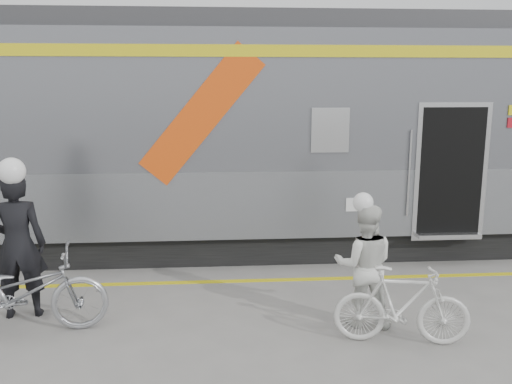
{
  "coord_description": "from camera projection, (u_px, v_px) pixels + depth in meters",
  "views": [
    {
      "loc": [
        -0.11,
        -5.68,
        2.97
      ],
      "look_at": [
        0.42,
        1.6,
        1.5
      ],
      "focal_mm": 38.0,
      "sensor_mm": 36.0,
      "label": 1
    }
  ],
  "objects": [
    {
      "name": "ground",
      "position": [
        229.0,
        349.0,
        6.15
      ],
      "size": [
        90.0,
        90.0,
        0.0
      ],
      "primitive_type": "plane",
      "color": "slate",
      "rests_on": "ground"
    },
    {
      "name": "train",
      "position": [
        303.0,
        134.0,
        9.95
      ],
      "size": [
        24.0,
        3.17,
        4.1
      ],
      "color": "black",
      "rests_on": "ground"
    },
    {
      "name": "safety_strip",
      "position": [
        226.0,
        281.0,
        8.25
      ],
      "size": [
        24.0,
        0.12,
        0.01
      ],
      "primitive_type": "cube",
      "color": "gold",
      "rests_on": "ground"
    },
    {
      "name": "man",
      "position": [
        17.0,
        245.0,
        6.88
      ],
      "size": [
        0.76,
        0.56,
        1.9
      ],
      "primitive_type": "imported",
      "rotation": [
        0.0,
        0.0,
        3.3
      ],
      "color": "black",
      "rests_on": "ground"
    },
    {
      "name": "bicycle_left",
      "position": [
        21.0,
        293.0,
        6.44
      ],
      "size": [
        2.08,
        1.01,
        1.05
      ],
      "primitive_type": "imported",
      "rotation": [
        0.0,
        0.0,
        1.73
      ],
      "color": "#9EA0A5",
      "rests_on": "ground"
    },
    {
      "name": "woman",
      "position": [
        364.0,
        265.0,
        6.67
      ],
      "size": [
        0.84,
        0.71,
        1.54
      ],
      "primitive_type": "imported",
      "rotation": [
        0.0,
        0.0,
        2.95
      ],
      "color": "silver",
      "rests_on": "ground"
    },
    {
      "name": "bicycle_right",
      "position": [
        402.0,
        305.0,
        6.22
      ],
      "size": [
        1.61,
        0.72,
        0.93
      ],
      "primitive_type": "imported",
      "rotation": [
        0.0,
        0.0,
        1.38
      ],
      "color": "silver",
      "rests_on": "ground"
    },
    {
      "name": "helmet_man",
      "position": [
        10.0,
        158.0,
        6.66
      ],
      "size": [
        0.33,
        0.33,
        0.33
      ],
      "primitive_type": "sphere",
      "color": "white",
      "rests_on": "man"
    },
    {
      "name": "helmet_woman",
      "position": [
        367.0,
        194.0,
        6.5
      ],
      "size": [
        0.25,
        0.25,
        0.25
      ],
      "primitive_type": "sphere",
      "color": "white",
      "rests_on": "woman"
    }
  ]
}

